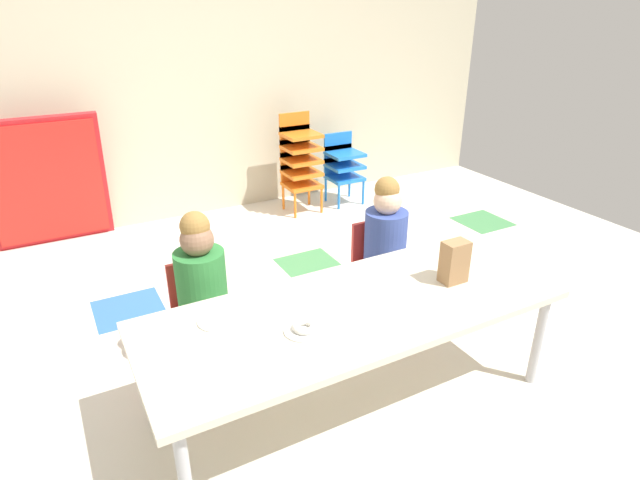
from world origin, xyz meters
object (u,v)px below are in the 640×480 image
at_px(paper_bag_brown, 454,262).
at_px(folded_activity_table, 46,183).
at_px(seated_child_near_camera, 201,279).
at_px(donut_powdered_on_plate, 304,327).
at_px(seated_child_middle_seat, 385,235).
at_px(paper_plate_near_edge, 304,330).
at_px(kid_chair_orange_stack, 300,158).
at_px(craft_table, 354,314).
at_px(paper_plate_center_table, 218,321).
at_px(kid_chair_blue_stack, 343,163).

bearing_deg(paper_bag_brown, folded_activity_table, 121.78).
xyz_separation_m(seated_child_near_camera, donut_powdered_on_plate, (0.25, -0.69, 0.03)).
relative_size(seated_child_middle_seat, paper_bag_brown, 4.17).
bearing_deg(folded_activity_table, paper_plate_near_edge, -73.00).
distance_m(kid_chair_orange_stack, paper_bag_brown, 2.59).
xyz_separation_m(kid_chair_orange_stack, donut_powdered_on_plate, (-1.27, -2.59, 0.07)).
bearing_deg(seated_child_near_camera, folded_activity_table, 105.95).
xyz_separation_m(paper_bag_brown, paper_plate_near_edge, (-0.86, -0.03, -0.11)).
relative_size(seated_child_near_camera, folded_activity_table, 0.84).
xyz_separation_m(seated_child_near_camera, paper_plate_near_edge, (0.25, -0.69, 0.01)).
bearing_deg(paper_bag_brown, craft_table, 176.54).
xyz_separation_m(kid_chair_orange_stack, paper_plate_near_edge, (-1.27, -2.59, 0.05)).
bearing_deg(folded_activity_table, craft_table, -67.10).
distance_m(paper_plate_center_table, donut_powdered_on_plate, 0.39).
bearing_deg(seated_child_near_camera, paper_bag_brown, -30.31).
bearing_deg(kid_chair_orange_stack, kid_chair_blue_stack, -0.09).
bearing_deg(kid_chair_blue_stack, paper_bag_brown, -108.90).
bearing_deg(folded_activity_table, paper_bag_brown, -58.22).
xyz_separation_m(seated_child_middle_seat, paper_plate_near_edge, (-0.90, -0.69, 0.01)).
bearing_deg(kid_chair_blue_stack, seated_child_middle_seat, -113.70).
bearing_deg(seated_child_middle_seat, seated_child_near_camera, 180.00).
distance_m(seated_child_middle_seat, paper_plate_center_table, 1.28).
distance_m(paper_bag_brown, paper_plate_center_table, 1.19).
bearing_deg(kid_chair_blue_stack, paper_plate_near_edge, -123.88).
distance_m(folded_activity_table, paper_plate_near_edge, 2.95).
bearing_deg(folded_activity_table, kid_chair_blue_stack, -5.10).
height_order(paper_bag_brown, paper_plate_center_table, paper_bag_brown).
xyz_separation_m(kid_chair_orange_stack, paper_bag_brown, (-0.40, -2.55, 0.16)).
bearing_deg(paper_plate_near_edge, kid_chair_orange_stack, 63.91).
bearing_deg(donut_powdered_on_plate, seated_child_near_camera, 110.19).
bearing_deg(donut_powdered_on_plate, paper_bag_brown, 2.29).
distance_m(craft_table, seated_child_near_camera, 0.83).
xyz_separation_m(seated_child_middle_seat, donut_powdered_on_plate, (-0.90, -0.69, 0.03)).
relative_size(kid_chair_blue_stack, donut_powdered_on_plate, 6.43).
height_order(kid_chair_orange_stack, paper_plate_near_edge, kid_chair_orange_stack).
bearing_deg(kid_chair_blue_stack, seated_child_near_camera, -136.32).
relative_size(folded_activity_table, paper_plate_near_edge, 6.04).
bearing_deg(paper_plate_center_table, kid_chair_blue_stack, 48.84).
height_order(kid_chair_orange_stack, donut_powdered_on_plate, kid_chair_orange_stack).
xyz_separation_m(paper_plate_center_table, donut_powdered_on_plate, (0.30, -0.25, 0.02)).
relative_size(folded_activity_table, paper_bag_brown, 4.94).
xyz_separation_m(kid_chair_orange_stack, folded_activity_table, (-2.13, 0.23, 0.02)).
distance_m(craft_table, paper_plate_center_table, 0.63).
height_order(seated_child_middle_seat, kid_chair_blue_stack, seated_child_middle_seat).
xyz_separation_m(seated_child_near_camera, kid_chair_orange_stack, (1.52, 1.90, -0.04)).
height_order(craft_table, donut_powdered_on_plate, donut_powdered_on_plate).
relative_size(kid_chair_orange_stack, kid_chair_blue_stack, 1.35).
xyz_separation_m(folded_activity_table, paper_plate_center_table, (0.56, -2.57, 0.03)).
height_order(seated_child_near_camera, kid_chair_blue_stack, seated_child_near_camera).
relative_size(craft_table, folded_activity_table, 1.85).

